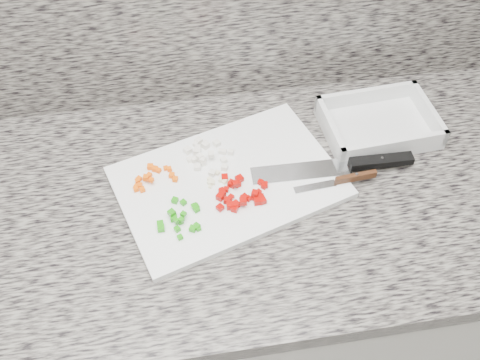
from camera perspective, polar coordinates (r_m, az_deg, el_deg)
name	(u,v)px	position (r m, az deg, el deg)	size (l,w,h in m)	color
cabinet	(194,306)	(1.47, -4.88, -13.25)	(3.92, 0.62, 0.86)	silver
countertop	(180,206)	(1.08, -6.45, -2.78)	(3.96, 0.64, 0.04)	slate
cutting_board	(229,182)	(1.08, -1.22, -0.23)	(0.43, 0.29, 0.01)	white
carrot_pile	(152,177)	(1.08, -9.37, 0.33)	(0.09, 0.07, 0.02)	#FC5B05
onion_pile	(205,154)	(1.11, -3.75, 2.83)	(0.10, 0.11, 0.02)	white
green_pepper_pile	(181,218)	(1.01, -6.33, -4.06)	(0.08, 0.10, 0.02)	#1D910D
red_pepper_pile	(240,195)	(1.04, -0.02, -1.57)	(0.11, 0.09, 0.02)	#A60602
garlic_pile	(218,181)	(1.07, -2.35, -0.12)	(0.05, 0.05, 0.01)	beige
chef_knife	(354,165)	(1.11, 12.05, 1.62)	(0.34, 0.05, 0.02)	silver
paring_knife	(346,180)	(1.08, 11.20, 0.05)	(0.17, 0.03, 0.02)	silver
tray	(378,125)	(1.21, 14.53, 5.73)	(0.25, 0.19, 0.05)	silver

